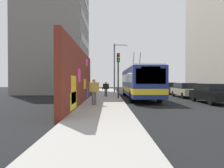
# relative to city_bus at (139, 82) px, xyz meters

# --- Properties ---
(ground_plane) EXTENTS (80.00, 80.00, 0.00)m
(ground_plane) POSITION_rel_city_bus_xyz_m (-1.10, 1.80, -1.72)
(ground_plane) COLOR black
(sidewalk_slab) EXTENTS (48.00, 3.20, 0.15)m
(sidewalk_slab) POSITION_rel_city_bus_xyz_m (-1.10, 3.40, -1.64)
(sidewalk_slab) COLOR #9E9B93
(sidewalk_slab) RESTS_ON ground_plane
(graffiti_wall) EXTENTS (13.19, 0.32, 4.09)m
(graffiti_wall) POSITION_rel_city_bus_xyz_m (-5.51, 5.15, 0.32)
(graffiti_wall) COLOR maroon
(graffiti_wall) RESTS_ON ground_plane
(building_far_left) EXTENTS (11.18, 8.84, 16.61)m
(building_far_left) POSITION_rel_city_bus_xyz_m (10.21, 11.00, 6.59)
(building_far_left) COLOR gray
(building_far_left) RESTS_ON ground_plane
(city_bus) EXTENTS (11.81, 2.60, 4.85)m
(city_bus) POSITION_rel_city_bus_xyz_m (0.00, 0.00, 0.00)
(city_bus) COLOR navy
(city_bus) RESTS_ON ground_plane
(parked_car_black) EXTENTS (4.62, 1.75, 1.58)m
(parked_car_black) POSITION_rel_city_bus_xyz_m (-4.23, -5.20, -0.88)
(parked_car_black) COLOR black
(parked_car_black) RESTS_ON ground_plane
(parked_car_champagne) EXTENTS (4.61, 1.76, 1.58)m
(parked_car_champagne) POSITION_rel_city_bus_xyz_m (1.36, -5.20, -0.88)
(parked_car_champagne) COLOR #C6B793
(parked_car_champagne) RESTS_ON ground_plane
(parked_car_dark_gray) EXTENTS (4.06, 1.75, 1.58)m
(parked_car_dark_gray) POSITION_rel_city_bus_xyz_m (7.63, -5.20, -0.89)
(parked_car_dark_gray) COLOR #38383D
(parked_car_dark_gray) RESTS_ON ground_plane
(parked_car_white) EXTENTS (4.90, 1.74, 1.58)m
(parked_car_white) POSITION_rel_city_bus_xyz_m (13.48, -5.20, -0.88)
(parked_car_white) COLOR white
(parked_car_white) RESTS_ON ground_plane
(pedestrian_near_wall) EXTENTS (0.24, 0.71, 1.79)m
(pedestrian_near_wall) POSITION_rel_city_bus_xyz_m (-6.56, 4.05, -0.50)
(pedestrian_near_wall) COLOR #595960
(pedestrian_near_wall) RESTS_ON sidewalk_slab
(pedestrian_midblock) EXTENTS (0.22, 0.72, 1.56)m
(pedestrian_midblock) POSITION_rel_city_bus_xyz_m (1.00, 3.35, -0.66)
(pedestrian_midblock) COLOR #2D3F59
(pedestrian_midblock) RESTS_ON sidewalk_slab
(traffic_light) EXTENTS (0.49, 0.28, 4.26)m
(traffic_light) POSITION_rel_city_bus_xyz_m (-1.39, 2.15, 1.30)
(traffic_light) COLOR #2D382D
(traffic_light) RESTS_ON sidewalk_slab
(street_lamp) EXTENTS (0.44, 1.95, 6.86)m
(street_lamp) POSITION_rel_city_bus_xyz_m (8.22, 2.03, 2.38)
(street_lamp) COLOR #4C4C51
(street_lamp) RESTS_ON sidewalk_slab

